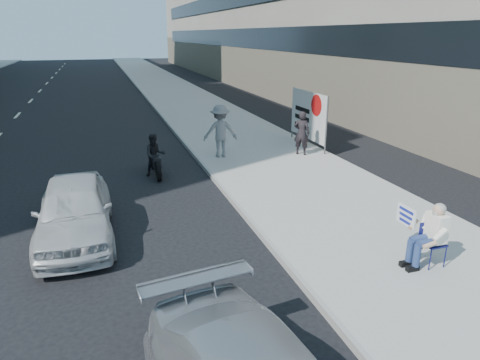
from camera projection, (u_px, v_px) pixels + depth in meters
name	position (u px, v px, depth m)	size (l,w,h in m)	color
ground	(208.00, 261.00, 9.00)	(160.00, 160.00, 0.00)	black
near_sidewalk	(193.00, 105.00, 28.14)	(5.00, 120.00, 0.15)	#A09C95
seated_protester	(429.00, 232.00, 8.33)	(0.83, 1.12, 1.31)	navy
jogger	(220.00, 131.00, 15.78)	(1.25, 0.72, 1.94)	slate
pedestrian_woman	(302.00, 133.00, 16.13)	(0.60, 0.40, 1.66)	black
protest_banner	(308.00, 115.00, 17.36)	(0.08, 3.06, 2.20)	#4C4C4C
white_sedan_near	(74.00, 210.00, 9.80)	(1.65, 4.10, 1.40)	silver
motorcycle	(155.00, 157.00, 14.26)	(0.70, 2.04, 1.42)	black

